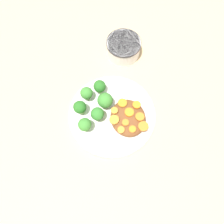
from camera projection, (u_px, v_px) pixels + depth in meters
The scene contains 20 objects.
ground_plane at pixel (112, 116), 0.65m from camera, with size 4.00×4.00×0.00m, color tan.
plate at pixel (112, 115), 0.64m from camera, with size 0.25×0.25×0.02m.
dip_bowl at pixel (123, 47), 0.71m from camera, with size 0.11×0.11×0.06m.
stew_mound at pixel (128, 118), 0.61m from camera, with size 0.10×0.11×0.04m, color brown.
broccoli_floret_0 at pixel (100, 87), 0.64m from camera, with size 0.04×0.04×0.05m.
broccoli_floret_1 at pixel (85, 125), 0.59m from camera, with size 0.04×0.04×0.05m.
broccoli_floret_2 at pixel (97, 114), 0.60m from camera, with size 0.04×0.04×0.05m.
broccoli_floret_3 at pixel (87, 93), 0.63m from camera, with size 0.04×0.04×0.05m.
broccoli_floret_4 at pixel (80, 108), 0.61m from camera, with size 0.04×0.04×0.05m.
broccoli_floret_5 at pixel (105, 101), 0.62m from camera, with size 0.04×0.04×0.06m.
carrot_slice_0 at pixel (125, 123), 0.59m from camera, with size 0.02×0.02×0.01m, color orange.
carrot_slice_1 at pixel (122, 103), 0.61m from camera, with size 0.03×0.03×0.00m, color orange.
carrot_slice_2 at pixel (137, 105), 0.61m from camera, with size 0.02×0.02×0.01m, color orange.
carrot_slice_3 at pixel (143, 126), 0.58m from camera, with size 0.03×0.03×0.01m, color orange.
carrot_slice_4 at pixel (121, 130), 0.58m from camera, with size 0.02×0.02×0.00m, color orange.
carrot_slice_5 at pixel (129, 112), 0.60m from camera, with size 0.03×0.03×0.01m, color orange.
carrot_slice_6 at pixel (132, 129), 0.58m from camera, with size 0.02×0.02×0.00m, color orange.
carrot_slice_7 at pixel (116, 119), 0.59m from camera, with size 0.03×0.03×0.01m, color orange.
carrot_slice_8 at pixel (114, 111), 0.60m from camera, with size 0.02×0.02×0.01m, color orange.
carrot_slice_9 at pixel (140, 117), 0.59m from camera, with size 0.02×0.02×0.01m, color orange.
Camera 1 is at (0.04, 0.23, 0.61)m, focal length 35.00 mm.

